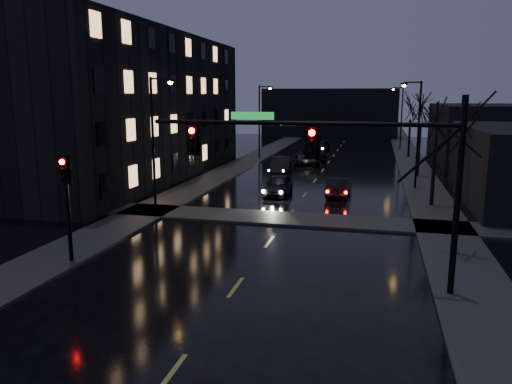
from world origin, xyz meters
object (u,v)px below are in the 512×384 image
Objects in this scene: oncoming_car_a at (278,185)px; oncoming_car_c at (310,156)px; oncoming_car_d at (320,146)px; oncoming_car_b at (281,166)px; lead_car at (339,187)px.

oncoming_car_a is 0.73× the size of oncoming_car_c.
oncoming_car_d is at bearing 88.63° from oncoming_car_a.
oncoming_car_b is at bearing 97.69° from oncoming_car_a.
oncoming_car_a is at bearing 10.92° from lead_car.
oncoming_car_a is 0.92× the size of oncoming_car_d.
oncoming_car_d is (-0.24, 11.22, -0.13)m from oncoming_car_c.
oncoming_car_c is 1.25× the size of oncoming_car_d.
oncoming_car_a is 1.06× the size of lead_car.
oncoming_car_b is at bearing -87.23° from oncoming_car_d.
oncoming_car_a is 0.90× the size of oncoming_car_b.
oncoming_car_c is (-0.00, 16.89, 0.08)m from oncoming_car_a.
oncoming_car_d is (-0.24, 28.11, -0.05)m from oncoming_car_a.
oncoming_car_b is (-1.56, 9.24, 0.06)m from oncoming_car_a.
oncoming_car_d is (1.31, 18.87, -0.11)m from oncoming_car_b.
oncoming_car_a reaches higher than oncoming_car_d.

